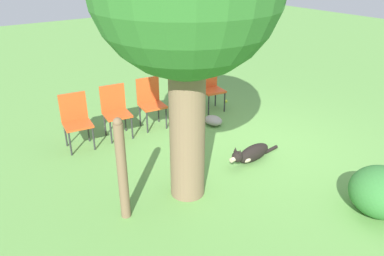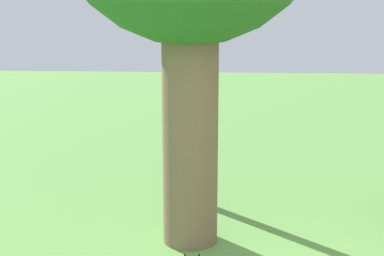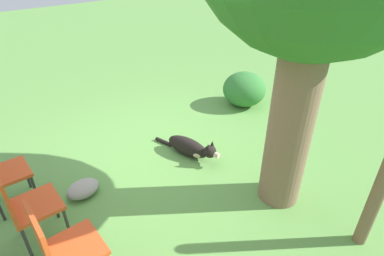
{
  "view_description": "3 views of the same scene",
  "coord_description": "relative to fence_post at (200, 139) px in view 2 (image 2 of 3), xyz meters",
  "views": [
    {
      "loc": [
        -3.87,
        3.81,
        2.99
      ],
      "look_at": [
        -0.43,
        1.38,
        1.01
      ],
      "focal_mm": 35.0,
      "sensor_mm": 36.0,
      "label": 1
    },
    {
      "loc": [
        0.0,
        -2.87,
        1.89
      ],
      "look_at": [
        -0.3,
        1.24,
        1.01
      ],
      "focal_mm": 50.0,
      "sensor_mm": 36.0,
      "label": 2
    },
    {
      "loc": [
        2.29,
        2.47,
        2.46
      ],
      "look_at": [
        -0.33,
        0.01,
        0.37
      ],
      "focal_mm": 28.0,
      "sensor_mm": 36.0,
      "label": 3
    }
  ],
  "objects": [
    {
      "name": "fence_post",
      "position": [
        0.0,
        0.0,
        0.0
      ],
      "size": [
        0.12,
        0.12,
        1.34
      ],
      "color": "brown",
      "rests_on": "ground_plane"
    }
  ]
}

